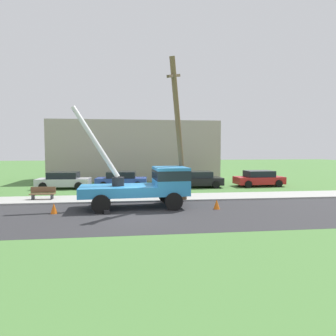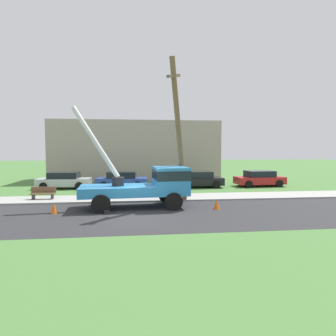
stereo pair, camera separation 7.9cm
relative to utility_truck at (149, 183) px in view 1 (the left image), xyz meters
The scene contains 14 objects.
ground_plane 10.05m from the utility_truck, 93.95° to the left, with size 120.00×120.00×0.00m, color #477538.
road_asphalt 2.59m from the utility_truck, 108.30° to the right, with size 80.00×7.20×0.01m, color #2B2B2D.
sidewalk_strip 3.28m from the utility_truck, 103.27° to the left, with size 80.00×2.75×0.10m, color #9E9E99.
utility_truck is the anchor object (origin of this frame).
leaning_utility_pole 3.71m from the utility_truck, 21.43° to the left, with size 1.71×2.73×8.80m.
traffic_cone_ahead 4.11m from the utility_truck, 15.99° to the right, with size 0.36×0.36×0.56m, color orange.
traffic_cone_behind 5.35m from the utility_truck, 166.89° to the right, with size 0.36×0.36×0.56m, color orange.
traffic_cone_curbside 2.22m from the utility_truck, 43.71° to the left, with size 0.36×0.36×0.56m, color orange.
parked_sedan_silver 11.21m from the utility_truck, 127.74° to the left, with size 4.48×2.16×1.42m.
parked_sedan_blue 9.04m from the utility_truck, 102.21° to the left, with size 4.53×2.24×1.42m.
parked_sedan_black 9.51m from the utility_truck, 59.82° to the left, with size 4.41×2.03×1.42m.
parked_sedan_red 13.46m from the utility_truck, 38.24° to the left, with size 4.48×2.16×1.42m.
park_bench 7.54m from the utility_truck, 156.61° to the left, with size 1.60×0.45×0.90m.
lowrise_building_backdrop 16.31m from the utility_truck, 92.06° to the left, with size 18.00×6.00×6.40m, color #A5998C.
Camera 1 is at (-0.26, -15.03, 3.45)m, focal length 31.26 mm.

